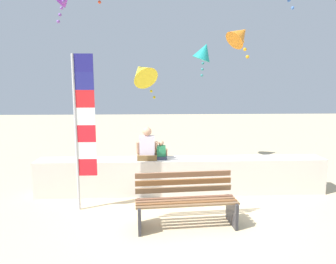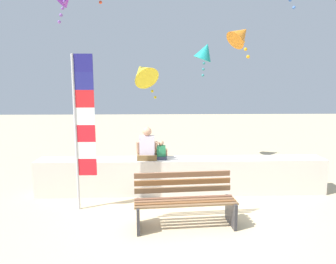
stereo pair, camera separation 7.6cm
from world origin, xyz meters
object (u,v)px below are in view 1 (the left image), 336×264
at_px(person_child, 161,152).
at_px(kite_teal, 204,52).
at_px(flag_banner, 82,123).
at_px(kite_yellow, 142,72).
at_px(kite_orange, 240,35).
at_px(person_adult, 147,147).
at_px(park_bench, 186,201).

distance_m(person_child, kite_teal, 3.92).
height_order(flag_banner, kite_yellow, kite_yellow).
height_order(flag_banner, kite_teal, kite_teal).
xyz_separation_m(person_child, kite_teal, (1.35, 2.74, 2.45)).
height_order(kite_yellow, kite_orange, kite_orange).
relative_size(flag_banner, kite_yellow, 2.43).
relative_size(person_adult, person_child, 1.71).
distance_m(person_adult, person_child, 0.33).
height_order(person_adult, person_child, person_adult).
bearing_deg(person_adult, kite_teal, 58.84).
height_order(kite_teal, kite_orange, kite_orange).
distance_m(park_bench, flag_banner, 2.39).
bearing_deg(flag_banner, park_bench, -20.77).
distance_m(kite_yellow, kite_teal, 2.00).
xyz_separation_m(park_bench, flag_banner, (-1.89, 0.72, 1.28)).
bearing_deg(park_bench, person_adult, 114.82).
bearing_deg(flag_banner, kite_orange, 26.91).
bearing_deg(person_child, flag_banner, -152.01).
xyz_separation_m(park_bench, kite_teal, (0.96, 4.25, 2.99)).
relative_size(flag_banner, kite_teal, 2.75).
relative_size(park_bench, kite_orange, 1.92).
height_order(park_bench, person_child, person_child).
bearing_deg(person_adult, person_child, 0.07).
xyz_separation_m(park_bench, person_child, (-0.39, 1.51, 0.54)).
relative_size(park_bench, flag_banner, 0.59).
bearing_deg(flag_banner, kite_teal, 51.17).
bearing_deg(person_child, park_bench, -75.52).
relative_size(kite_yellow, kite_orange, 1.34).
bearing_deg(person_child, person_adult, -179.93).
xyz_separation_m(person_adult, person_child, (0.31, 0.00, -0.12)).
relative_size(person_adult, kite_orange, 0.79).
bearing_deg(kite_orange, kite_teal, 107.87).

